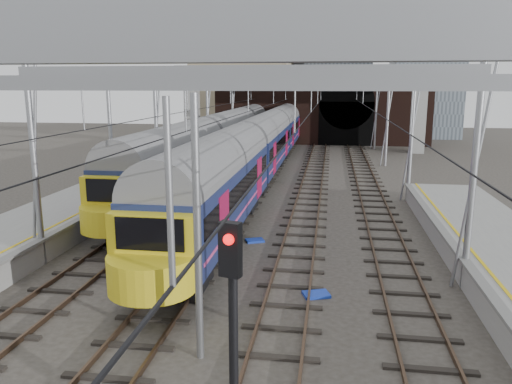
# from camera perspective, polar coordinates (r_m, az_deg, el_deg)

# --- Properties ---
(tracks) EXTENTS (14.40, 80.00, 0.22)m
(tracks) POSITION_cam_1_polar(r_m,az_deg,el_deg) (26.07, 0.97, -3.78)
(tracks) COLOR #4C3828
(tracks) RESTS_ON ground
(overhead_line) EXTENTS (16.80, 80.00, 8.00)m
(overhead_line) POSITION_cam_1_polar(r_m,az_deg,el_deg) (31.51, 2.61, 11.04)
(overhead_line) COLOR gray
(overhead_line) RESTS_ON ground
(retaining_wall) EXTENTS (28.00, 2.75, 9.00)m
(retaining_wall) POSITION_cam_1_polar(r_m,az_deg,el_deg) (61.87, 6.90, 9.45)
(retaining_wall) COLOR black
(retaining_wall) RESTS_ON ground
(overbridge) EXTENTS (28.00, 3.00, 9.25)m
(overbridge) POSITION_cam_1_polar(r_m,az_deg,el_deg) (55.94, 5.31, 12.21)
(overbridge) COLOR gray
(overbridge) RESTS_ON ground
(city_skyline) EXTENTS (37.50, 27.50, 60.00)m
(city_skyline) POSITION_cam_1_polar(r_m,az_deg,el_deg) (80.94, 8.58, 19.08)
(city_skyline) COLOR tan
(city_skyline) RESTS_ON ground
(train_main) EXTENTS (2.90, 67.11, 4.96)m
(train_main) POSITION_cam_1_polar(r_m,az_deg,el_deg) (47.80, 2.18, 6.60)
(train_main) COLOR black
(train_main) RESTS_ON ground
(train_second) EXTENTS (2.84, 49.31, 4.88)m
(train_second) POSITION_cam_1_polar(r_m,az_deg,el_deg) (45.53, -3.27, 6.27)
(train_second) COLOR black
(train_second) RESTS_ON ground
(signal_near_centre) EXTENTS (0.39, 0.47, 5.05)m
(signal_near_centre) POSITION_cam_1_polar(r_m,az_deg,el_deg) (8.75, -2.69, -15.17)
(signal_near_centre) COLOR black
(signal_near_centre) RESTS_ON ground
(equip_cover_a) EXTENTS (1.05, 0.89, 0.10)m
(equip_cover_a) POSITION_cam_1_polar(r_m,az_deg,el_deg) (17.80, 6.89, -11.55)
(equip_cover_a) COLOR #1736B1
(equip_cover_a) RESTS_ON ground
(equip_cover_b) EXTENTS (0.98, 0.86, 0.10)m
(equip_cover_b) POSITION_cam_1_polar(r_m,az_deg,el_deg) (23.43, -0.14, -5.56)
(equip_cover_b) COLOR #1736B1
(equip_cover_b) RESTS_ON ground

